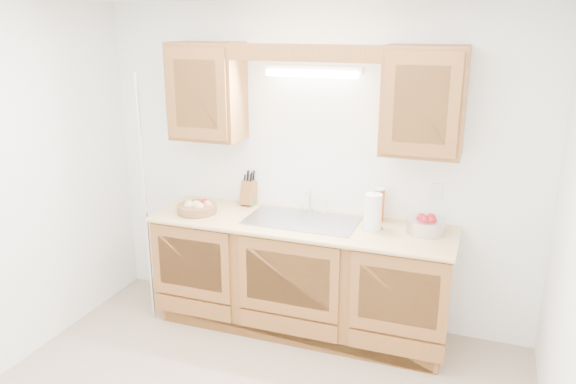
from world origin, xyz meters
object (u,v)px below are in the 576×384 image
at_px(fruit_basket, 197,207).
at_px(apple_bowl, 426,225).
at_px(knife_block, 249,192).
at_px(paper_towel, 373,212).

height_order(fruit_basket, apple_bowl, apple_bowl).
distance_m(knife_block, apple_bowl, 1.46).
xyz_separation_m(fruit_basket, apple_bowl, (1.75, 0.16, 0.02)).
height_order(fruit_basket, paper_towel, paper_towel).
relative_size(paper_towel, apple_bowl, 0.93).
bearing_deg(knife_block, paper_towel, -7.88).
bearing_deg(apple_bowl, paper_towel, -171.29).
xyz_separation_m(fruit_basket, knife_block, (0.30, 0.33, 0.06)).
bearing_deg(paper_towel, fruit_basket, -175.76).
bearing_deg(fruit_basket, knife_block, 47.53).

